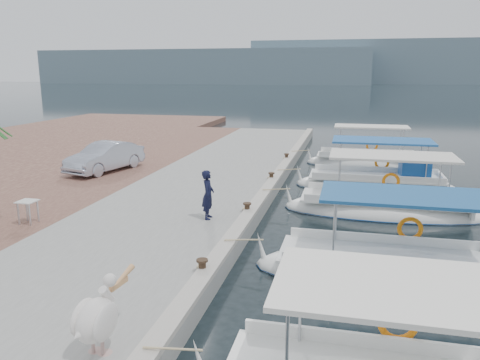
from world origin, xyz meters
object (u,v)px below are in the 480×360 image
at_px(fishing_caique_b, 400,274).
at_px(pelican, 97,317).
at_px(fishing_caique_e, 366,163).
at_px(fisherman, 208,195).
at_px(fishing_caique_c, 383,210).
at_px(parked_car, 105,157).
at_px(fishing_caique_d, 378,185).

xyz_separation_m(fishing_caique_b, pelican, (-5.40, -5.35, 1.03)).
height_order(fishing_caique_b, fishing_caique_e, same).
bearing_deg(fisherman, fishing_caique_b, -118.56).
distance_m(fishing_caique_b, fishing_caique_c, 5.74).
xyz_separation_m(fishing_caique_e, pelican, (-4.97, -20.38, 1.03)).
relative_size(fishing_caique_b, parked_car, 1.80).
xyz_separation_m(pelican, parked_car, (-7.32, 13.53, 0.03)).
relative_size(fishing_caique_d, fishing_caique_e, 1.08).
bearing_deg(fishing_caique_b, fishing_caique_d, 90.38).
bearing_deg(fishing_caique_d, fishing_caique_b, -89.62).
distance_m(fisherman, parked_car, 9.18).
height_order(fishing_caique_d, fishing_caique_e, same).
distance_m(fishing_caique_e, fisherman, 13.96).
height_order(fishing_caique_b, fishing_caique_c, same).
bearing_deg(pelican, fisherman, 92.80).
relative_size(fishing_caique_b, fishing_caique_c, 1.02).
xyz_separation_m(fishing_caique_c, parked_car, (-12.66, 2.45, 1.06)).
height_order(fishing_caique_d, fisherman, fishing_caique_d).
height_order(pelican, parked_car, parked_car).
distance_m(fishing_caique_b, fishing_caique_e, 15.04).
bearing_deg(fishing_caique_b, parked_car, 147.23).
bearing_deg(pelican, parked_car, 118.42).
relative_size(fishing_caique_b, fishing_caique_d, 1.05).
bearing_deg(parked_car, pelican, -47.27).
relative_size(fishing_caique_b, pelican, 4.59).
distance_m(fishing_caique_d, fishing_caique_e, 5.44).
bearing_deg(fishing_caique_c, fisherman, -148.12).
xyz_separation_m(fishing_caique_e, parked_car, (-12.30, -6.85, 1.06)).
relative_size(fishing_caique_c, fisherman, 4.61).
distance_m(pelican, parked_car, 15.39).
height_order(fishing_caique_b, pelican, fishing_caique_b).
bearing_deg(fishing_caique_c, fishing_caique_b, -89.38).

